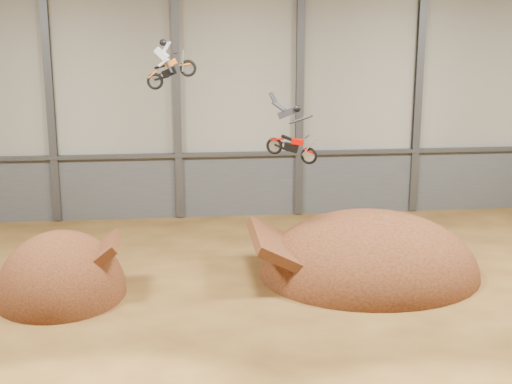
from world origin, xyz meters
TOP-DOWN VIEW (x-y plane):
  - floor at (0.00, 0.00)m, footprint 40.00×40.00m
  - back_wall at (0.00, 15.00)m, footprint 40.00×0.10m
  - lower_band_back at (0.00, 14.90)m, footprint 39.80×0.18m
  - steel_rail at (0.00, 14.75)m, footprint 39.80×0.35m
  - steel_column_1 at (-10.00, 14.80)m, footprint 0.40×0.36m
  - steel_column_2 at (-3.33, 14.80)m, footprint 0.40×0.36m
  - steel_column_3 at (3.33, 14.80)m, footprint 0.40×0.36m
  - steel_column_4 at (10.00, 14.80)m, footprint 0.40×0.36m
  - takeoff_ramp at (-8.11, 3.86)m, footprint 5.18×5.97m
  - landing_ramp at (4.84, 4.87)m, footprint 9.55×8.45m
  - fmx_rider_a at (-3.36, 5.75)m, footprint 2.81×1.30m
  - fmx_rider_b at (1.27, 4.75)m, footprint 3.44×2.07m

SIDE VIEW (x-z plane):
  - floor at x=0.00m, z-range 0.00..0.00m
  - takeoff_ramp at x=-8.11m, z-range -2.59..2.59m
  - landing_ramp at x=4.84m, z-range -2.75..2.75m
  - lower_band_back at x=0.00m, z-range 0.00..3.50m
  - steel_rail at x=0.00m, z-range 3.45..3.65m
  - fmx_rider_b at x=1.27m, z-range 4.94..8.01m
  - back_wall at x=0.00m, z-range 0.00..14.00m
  - steel_column_1 at x=-10.00m, z-range 0.05..13.95m
  - steel_column_2 at x=-3.33m, z-range 0.05..13.95m
  - steel_column_3 at x=3.33m, z-range 0.05..13.95m
  - steel_column_4 at x=10.00m, z-range 0.05..13.95m
  - fmx_rider_a at x=-3.36m, z-range 7.98..10.57m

